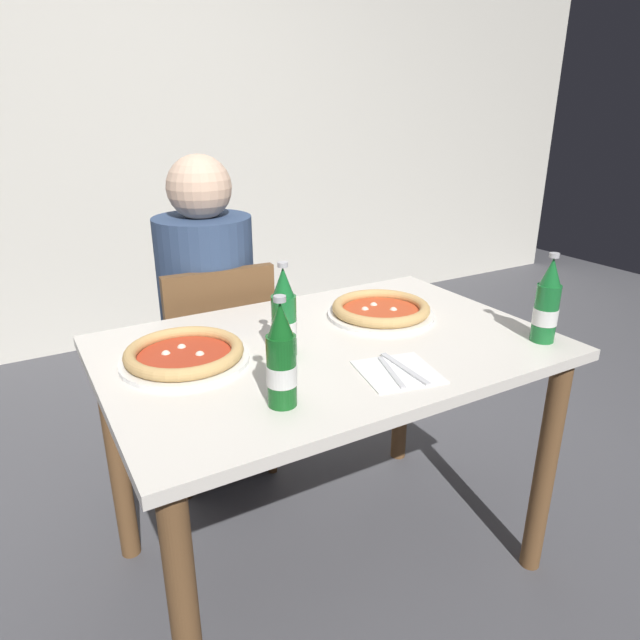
% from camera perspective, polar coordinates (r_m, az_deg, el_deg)
% --- Properties ---
extents(ground_plane, '(8.00, 8.00, 0.00)m').
position_cam_1_polar(ground_plane, '(1.95, 0.80, -23.08)').
color(ground_plane, '#4C4C51').
extents(back_wall_tiled, '(7.00, 0.10, 2.60)m').
position_cam_1_polar(back_wall_tiled, '(3.48, -19.07, 18.98)').
color(back_wall_tiled, silver).
rests_on(back_wall_tiled, ground_plane).
extents(dining_table_main, '(1.20, 0.80, 0.75)m').
position_cam_1_polar(dining_table_main, '(1.57, 0.92, -6.16)').
color(dining_table_main, silver).
rests_on(dining_table_main, ground_plane).
extents(chair_behind_table, '(0.42, 0.42, 0.85)m').
position_cam_1_polar(chair_behind_table, '(2.10, -10.60, -4.00)').
color(chair_behind_table, brown).
rests_on(chair_behind_table, ground_plane).
extents(diner_seated, '(0.34, 0.34, 1.21)m').
position_cam_1_polar(diner_seated, '(2.10, -11.17, -0.95)').
color(diner_seated, '#2D3342').
rests_on(diner_seated, ground_plane).
extents(pizza_margherita_near, '(0.33, 0.33, 0.04)m').
position_cam_1_polar(pizza_margherita_near, '(1.72, 6.21, 1.03)').
color(pizza_margherita_near, white).
rests_on(pizza_margherita_near, dining_table_main).
extents(pizza_marinara_far, '(0.32, 0.32, 0.04)m').
position_cam_1_polar(pizza_marinara_far, '(1.44, -13.66, -3.43)').
color(pizza_marinara_far, white).
rests_on(pizza_marinara_far, dining_table_main).
extents(beer_bottle_left, '(0.07, 0.07, 0.25)m').
position_cam_1_polar(beer_bottle_left, '(1.62, 22.14, 1.43)').
color(beer_bottle_left, '#196B2D').
rests_on(beer_bottle_left, dining_table_main).
extents(beer_bottle_center, '(0.07, 0.07, 0.25)m').
position_cam_1_polar(beer_bottle_center, '(1.42, -3.70, 0.31)').
color(beer_bottle_center, '#196B2D').
rests_on(beer_bottle_center, dining_table_main).
extents(beer_bottle_right, '(0.07, 0.07, 0.25)m').
position_cam_1_polar(beer_bottle_right, '(1.18, -3.97, -4.16)').
color(beer_bottle_right, '#14591E').
rests_on(beer_bottle_right, dining_table_main).
extents(napkin_with_cutlery, '(0.21, 0.21, 0.01)m').
position_cam_1_polar(napkin_with_cutlery, '(1.37, 7.95, -5.22)').
color(napkin_with_cutlery, white).
rests_on(napkin_with_cutlery, dining_table_main).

